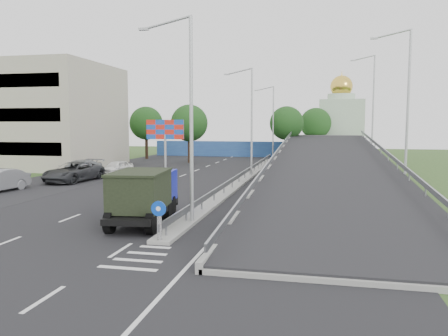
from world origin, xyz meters
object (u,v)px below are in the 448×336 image
(lamp_post_mid, at_px, (250,116))
(church, at_px, (341,123))
(parked_car_d, at_px, (79,169))
(parked_car_e, at_px, (116,168))
(sign_bollard, at_px, (159,221))
(lamp_post_near, at_px, (188,108))
(billboard, at_px, (165,133))
(dump_truck, at_px, (145,193))
(parked_car_c, at_px, (73,172))
(lamp_post_far, at_px, (272,119))

(lamp_post_mid, height_order, church, church)
(parked_car_d, relative_size, parked_car_e, 1.35)
(parked_car_e, bearing_deg, lamp_post_mid, 11.40)
(sign_bollard, distance_m, lamp_post_mid, 24.30)
(church, bearing_deg, lamp_post_mid, -106.22)
(parked_car_d, bearing_deg, sign_bollard, -47.60)
(sign_bollard, height_order, lamp_post_near, lamp_post_near)
(billboard, height_order, dump_truck, billboard)
(sign_bollard, xyz_separation_m, billboard, (-9.00, 25.83, 3.15))
(sign_bollard, relative_size, church, 0.12)
(dump_truck, relative_size, parked_car_d, 1.13)
(billboard, relative_size, parked_car_c, 0.89)
(lamp_post_mid, relative_size, lamp_post_far, 1.00)
(sign_bollard, xyz_separation_m, parked_car_e, (-13.30, 23.35, -0.32))
(sign_bollard, distance_m, dump_truck, 4.45)
(parked_car_d, distance_m, parked_car_e, 3.89)
(parked_car_d, height_order, parked_car_e, parked_car_d)
(lamp_post_mid, height_order, parked_car_e, lamp_post_mid)
(dump_truck, height_order, parked_car_e, dump_truck)
(sign_bollard, height_order, lamp_post_far, lamp_post_far)
(lamp_post_far, bearing_deg, parked_car_e, -123.21)
(lamp_post_mid, xyz_separation_m, parked_car_e, (-13.40, -0.48, -5.09))
(lamp_post_far, height_order, parked_car_e, lamp_post_far)
(church, relative_size, dump_truck, 2.14)
(lamp_post_near, height_order, church, church)
(lamp_post_mid, bearing_deg, dump_truck, -96.65)
(dump_truck, height_order, parked_car_d, dump_truck)
(billboard, bearing_deg, lamp_post_far, 63.16)
(sign_bollard, height_order, parked_car_d, sign_bollard)
(parked_car_d, bearing_deg, billboard, 45.48)
(church, xyz_separation_m, parked_car_c, (-24.56, -40.29, -4.45))
(lamp_post_near, bearing_deg, dump_truck, -179.86)
(parked_car_d, bearing_deg, dump_truck, -46.04)
(dump_truck, bearing_deg, parked_car_e, 112.85)
(lamp_post_near, distance_m, parked_car_e, 24.22)
(lamp_post_mid, height_order, lamp_post_far, same)
(sign_bollard, bearing_deg, dump_truck, 120.18)
(parked_car_d, bearing_deg, lamp_post_far, 61.24)
(parked_car_c, bearing_deg, church, 63.91)
(dump_truck, bearing_deg, parked_car_d, 122.47)
(church, distance_m, dump_truck, 55.50)
(church, height_order, parked_car_c, church)
(lamp_post_near, distance_m, parked_car_c, 20.68)
(sign_bollard, distance_m, parked_car_d, 25.49)
(billboard, relative_size, parked_car_d, 0.97)
(billboard, xyz_separation_m, parked_car_d, (-6.56, -5.64, -3.36))
(parked_car_c, height_order, parked_car_d, parked_car_c)
(lamp_post_mid, bearing_deg, lamp_post_near, -90.00)
(billboard, distance_m, parked_car_c, 10.52)
(church, xyz_separation_m, parked_car_d, (-25.56, -37.64, -4.48))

